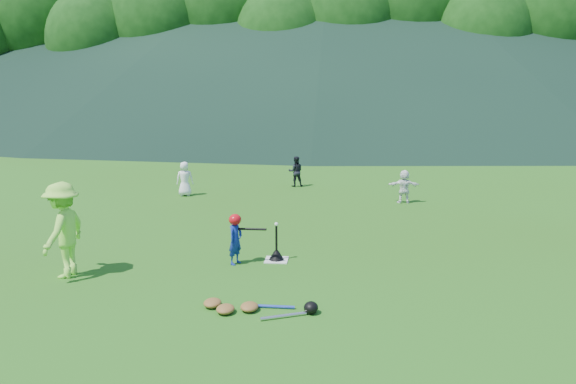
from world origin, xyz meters
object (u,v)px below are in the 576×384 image
Objects in this scene: fielder_a at (185,179)px; batting_tee at (276,254)px; home_plate at (276,260)px; fielder_b at (296,171)px; equipment_pile at (249,307)px; adult_coach at (63,230)px; fielder_d at (404,186)px; batter_child at (235,240)px.

fielder_a reaches higher than batting_tee.
home_plate is 8.20m from fielder_b.
fielder_a is 1.04× the size of fielder_b.
batting_tee reaches higher than equipment_pile.
adult_coach is at bearing 79.09° from fielder_a.
fielder_b is 1.05× the size of fielder_d.
fielder_a is (0.13, 7.50, -0.33)m from adult_coach.
batting_tee is at bearing 113.02° from adult_coach.
fielder_d is at bearing 61.76° from home_plate.
fielder_a is (-2.80, 6.52, 0.06)m from batter_child.
fielder_b is (0.51, 8.46, 0.03)m from batter_child.
fielder_b is 0.57× the size of equipment_pile.
equipment_pile is (3.56, -1.28, -0.80)m from adult_coach.
adult_coach is 3.87m from equipment_pile.
batting_tee is at bearing 86.95° from equipment_pile.
batting_tee is at bearing 0.00° from home_plate.
fielder_b is at bearing -159.59° from fielder_a.
equipment_pile is at bearing -93.05° from batting_tee.
batter_child is 3.12m from adult_coach.
fielder_a is at bearing -5.29° from fielder_d.
fielder_b reaches higher than fielder_d.
fielder_d is 8.95m from equipment_pile.
batter_child reaches higher than home_plate.
fielder_d is 6.58m from batting_tee.
fielder_a is at bearing 119.77° from batting_tee.
home_plate is 0.47× the size of batter_child.
home_plate is 0.26× the size of adult_coach.
equipment_pile is (0.63, -2.26, -0.42)m from batter_child.
batter_child is at bearing 112.72° from adult_coach.
fielder_a is at bearing 48.37° from batter_child.
adult_coach is at bearing -161.16° from home_plate.
home_plate is 7.21m from fielder_a.
adult_coach reaches higher than equipment_pile.
batter_child is at bearing 105.54° from equipment_pile.
fielder_d reaches higher than batter_child.
adult_coach is 1.76× the size of fielder_d.
fielder_a reaches higher than fielder_d.
fielder_b is 1.52× the size of batting_tee.
fielder_d is 1.44× the size of batting_tee.
adult_coach is 2.55× the size of batting_tee.
fielder_a is 1.58× the size of batting_tee.
fielder_d reaches higher than equipment_pile.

